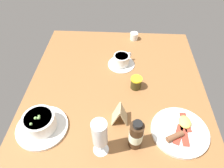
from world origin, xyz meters
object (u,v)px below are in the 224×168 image
object	(u,v)px
creamer_jug	(134,36)
breakfast_plate	(180,131)
wine_glass	(100,134)
porridge_bowl	(40,123)
menu_card	(120,114)
coffee_cup	(122,61)
jam_jar	(136,83)
sauce_bottle_brown	(136,135)

from	to	relation	value
creamer_jug	breakfast_plate	xyz separation A→B (cm)	(63.37, 16.70, -1.29)
wine_glass	breakfast_plate	size ratio (longest dim) A/B	0.77
creamer_jug	wine_glass	distance (cm)	74.13
porridge_bowl	menu_card	xyz separation A→B (cm)	(-5.49, 30.67, 0.79)
menu_card	coffee_cup	bearing A→B (deg)	-179.95
wine_glass	jam_jar	size ratio (longest dim) A/B	2.89
porridge_bowl	menu_card	distance (cm)	31.17
porridge_bowl	sauce_bottle_brown	distance (cm)	37.07
coffee_cup	breakfast_plate	size ratio (longest dim) A/B	0.63
coffee_cup	jam_jar	world-z (taller)	same
breakfast_plate	wine_glass	bearing A→B (deg)	-73.46
jam_jar	sauce_bottle_brown	size ratio (longest dim) A/B	0.42
porridge_bowl	jam_jar	distance (cm)	45.01
coffee_cup	wine_glass	bearing A→B (deg)	-7.54
jam_jar	breakfast_plate	world-z (taller)	jam_jar
coffee_cup	jam_jar	size ratio (longest dim) A/B	2.36
porridge_bowl	coffee_cup	world-z (taller)	porridge_bowl
jam_jar	sauce_bottle_brown	bearing A→B (deg)	-2.25
porridge_bowl	breakfast_plate	size ratio (longest dim) A/B	0.91
creamer_jug	sauce_bottle_brown	xyz separation A→B (cm)	(69.39, -1.16, 4.24)
porridge_bowl	jam_jar	size ratio (longest dim) A/B	3.42
porridge_bowl	sauce_bottle_brown	size ratio (longest dim) A/B	1.43
creamer_jug	jam_jar	world-z (taller)	jam_jar
wine_glass	breakfast_plate	bearing A→B (deg)	106.54
creamer_jug	jam_jar	xyz separation A→B (cm)	(40.13, -0.01, 0.77)
jam_jar	menu_card	xyz separation A→B (cm)	(18.97, -7.11, 1.24)
jam_jar	sauce_bottle_brown	world-z (taller)	sauce_bottle_brown
sauce_bottle_brown	coffee_cup	bearing A→B (deg)	-172.47
sauce_bottle_brown	breakfast_plate	xyz separation A→B (cm)	(-6.02, 17.86, -5.52)
creamer_jug	coffee_cup	bearing A→B (deg)	-16.58
porridge_bowl	creamer_jug	world-z (taller)	porridge_bowl
breakfast_plate	creamer_jug	bearing A→B (deg)	-165.23
creamer_jug	sauce_bottle_brown	size ratio (longest dim) A/B	0.38
jam_jar	creamer_jug	bearing A→B (deg)	179.99
coffee_cup	breakfast_plate	bearing A→B (deg)	31.22
sauce_bottle_brown	menu_card	bearing A→B (deg)	-149.91
sauce_bottle_brown	breakfast_plate	size ratio (longest dim) A/B	0.63
jam_jar	wine_glass	bearing A→B (deg)	-22.79
wine_glass	porridge_bowl	bearing A→B (deg)	-107.76
creamer_jug	breakfast_plate	bearing A→B (deg)	14.77
porridge_bowl	coffee_cup	xyz separation A→B (cm)	(-40.57, 30.64, -0.76)
menu_card	wine_glass	bearing A→B (deg)	-25.87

